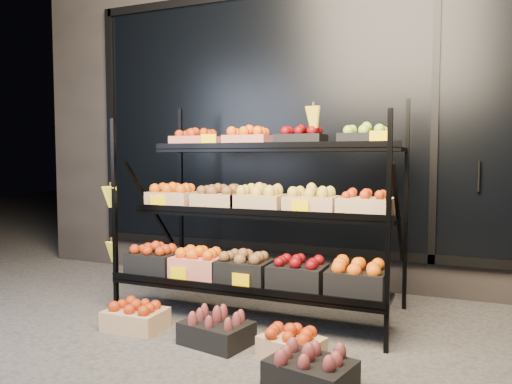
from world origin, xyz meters
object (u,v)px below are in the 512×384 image
at_px(floor_crate_left, 136,316).
at_px(floor_crate_midleft, 216,329).
at_px(display_rack, 258,212).
at_px(floor_crate_midright, 292,343).

relative_size(floor_crate_left, floor_crate_midleft, 0.85).
bearing_deg(floor_crate_midleft, display_rack, 102.01).
bearing_deg(display_rack, floor_crate_midleft, -89.78).
height_order(floor_crate_left, floor_crate_midright, floor_crate_left).
height_order(floor_crate_left, floor_crate_midleft, floor_crate_midleft).
distance_m(display_rack, floor_crate_left, 1.16).
relative_size(display_rack, floor_crate_midright, 5.22).
xyz_separation_m(floor_crate_left, floor_crate_midleft, (0.66, -0.03, 0.00)).
height_order(display_rack, floor_crate_left, display_rack).
distance_m(display_rack, floor_crate_midleft, 0.98).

